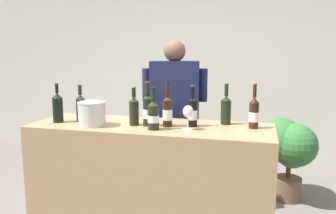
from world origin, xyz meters
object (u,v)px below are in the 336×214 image
wine_bottle_5 (226,109)px  person_server (174,131)px  wine_bottle_1 (134,110)px  wine_bottle_7 (192,111)px  wine_bottle_8 (254,113)px  ice_bucket (92,114)px  wine_bottle_3 (153,115)px  potted_shrub (287,145)px  wine_bottle_2 (58,107)px  wine_bottle_6 (168,111)px  wine_bottle_0 (81,107)px  wine_glass (188,112)px  wine_bottle_4 (148,110)px

wine_bottle_5 → person_server: size_ratio=0.19×
wine_bottle_1 → wine_bottle_7: wine_bottle_7 is taller
wine_bottle_8 → ice_bucket: (-1.22, -0.23, -0.02)m
wine_bottle_3 → person_server: 0.81m
person_server → potted_shrub: bearing=26.2°
wine_bottle_1 → wine_bottle_2: (-0.64, -0.05, 0.00)m
wine_bottle_8 → wine_bottle_5: bearing=156.5°
wine_bottle_1 → wine_bottle_6: bearing=5.1°
wine_bottle_0 → wine_bottle_5: size_ratio=0.94×
wine_bottle_6 → person_server: size_ratio=0.21×
wine_bottle_8 → ice_bucket: size_ratio=1.58×
wine_bottle_6 → ice_bucket: (-0.57, -0.12, -0.03)m
wine_bottle_7 → wine_glass: size_ratio=1.76×
wine_bottle_2 → wine_bottle_6: bearing=4.6°
wine_bottle_4 → person_server: size_ratio=0.21×
wine_bottle_3 → wine_bottle_4: size_ratio=0.90×
wine_bottle_6 → wine_bottle_7: bearing=15.8°
potted_shrub → wine_glass: bearing=-123.4°
person_server → wine_bottle_5: bearing=-39.2°
wine_bottle_2 → wine_bottle_6: wine_bottle_6 is taller
wine_bottle_3 → person_server: person_server is taller
person_server → wine_bottle_6: bearing=-81.2°
wine_bottle_2 → wine_bottle_4: wine_bottle_4 is taller
wine_bottle_6 → ice_bucket: size_ratio=1.60×
wine_bottle_7 → potted_shrub: 1.45m
wine_bottle_7 → potted_shrub: wine_bottle_7 is taller
wine_glass → person_server: 0.81m
potted_shrub → wine_bottle_4: bearing=-134.1°
wine_bottle_1 → wine_bottle_5: wine_bottle_5 is taller
wine_bottle_2 → wine_bottle_3: (0.83, -0.06, -0.01)m
wine_bottle_4 → wine_bottle_7: bearing=11.8°
wine_bottle_4 → wine_bottle_7: (0.34, 0.07, -0.01)m
wine_bottle_1 → wine_bottle_7: bearing=9.6°
wine_bottle_8 → wine_bottle_3: bearing=-161.9°
wine_bottle_2 → person_server: (0.81, 0.70, -0.31)m
wine_bottle_4 → potted_shrub: bearing=45.9°
wine_bottle_1 → ice_bucket: (-0.31, -0.10, -0.02)m
wine_bottle_4 → person_server: person_server is taller
ice_bucket → person_server: bearing=57.4°
wine_bottle_8 → person_server: 0.95m
wine_glass → wine_bottle_8: bearing=20.4°
wine_bottle_3 → wine_bottle_7: size_ratio=0.98×
wine_bottle_1 → potted_shrub: (1.25, 1.18, -0.51)m
wine_bottle_0 → potted_shrub: wine_bottle_0 is taller
wine_glass → wine_bottle_5: bearing=46.9°
wine_bottle_0 → ice_bucket: (0.17, -0.12, -0.02)m
wine_bottle_7 → wine_bottle_4: bearing=-168.2°
wine_bottle_0 → person_server: (0.64, 0.62, -0.30)m
ice_bucket → person_server: 0.93m
wine_bottle_0 → wine_bottle_3: (0.67, -0.13, -0.01)m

